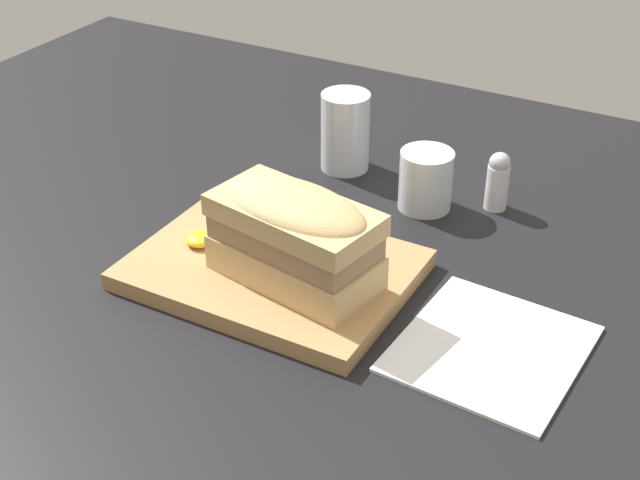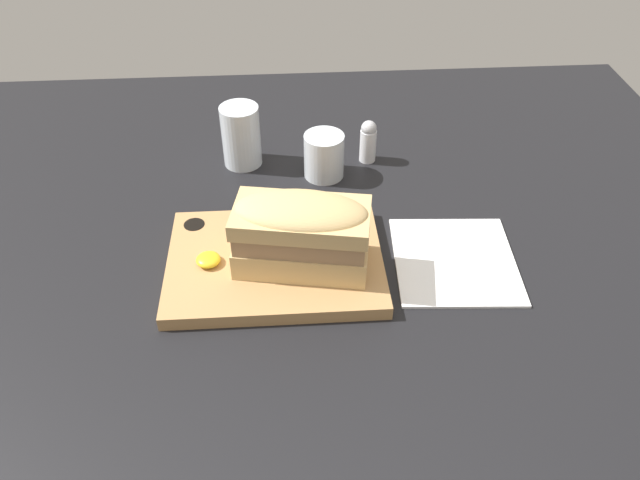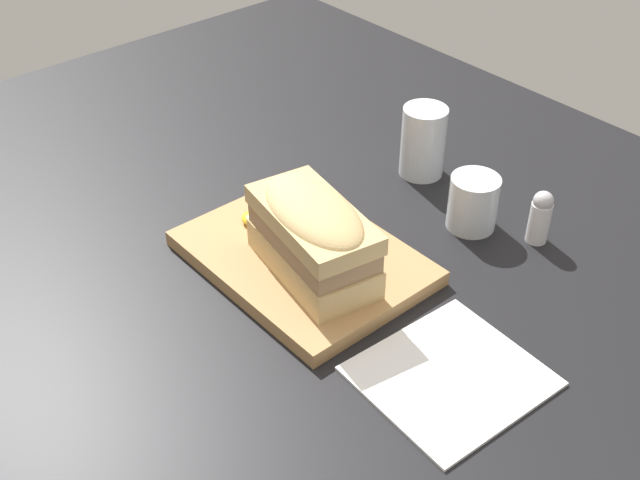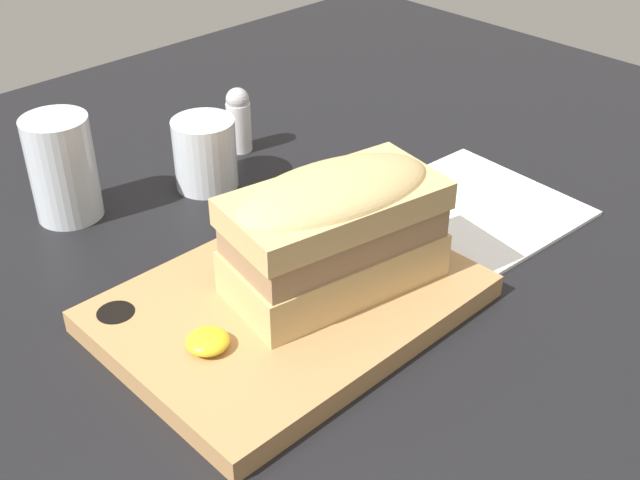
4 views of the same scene
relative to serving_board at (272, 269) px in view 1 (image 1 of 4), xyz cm
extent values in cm
cube|color=black|center=(-0.47, 2.56, -2.01)|extent=(149.70, 117.46, 2.00)
cube|color=tan|center=(0.08, -0.06, 0.00)|extent=(29.63, 21.82, 2.00)
cylinder|color=black|center=(-11.68, 7.80, 0.55)|extent=(3.06, 3.06, 1.00)
cube|color=tan|center=(3.82, -1.49, 2.96)|extent=(18.97, 11.90, 3.93)
cube|color=#9E7A56|center=(3.82, -1.49, 6.25)|extent=(18.21, 11.42, 2.65)
cube|color=tan|center=(3.82, -1.49, 8.75)|extent=(18.97, 11.90, 2.36)
ellipsoid|color=tan|center=(3.82, -1.49, 9.73)|extent=(18.59, 11.66, 3.54)
ellipsoid|color=gold|center=(-8.94, -0.83, 1.67)|extent=(3.34, 3.34, 1.33)
cylinder|color=silver|center=(-5.13, 27.01, 4.28)|extent=(6.49, 6.49, 10.57)
cylinder|color=silver|center=(-5.13, 27.01, 1.57)|extent=(5.71, 5.71, 4.76)
cylinder|color=silver|center=(8.48, 22.35, 2.75)|extent=(6.62, 6.62, 7.52)
cylinder|color=#470A14|center=(8.48, 22.35, 1.55)|extent=(5.96, 5.96, 4.71)
cube|color=white|center=(25.42, -0.53, -0.81)|extent=(17.98, 19.34, 0.40)
cylinder|color=white|center=(16.30, 26.41, 1.87)|extent=(2.80, 2.80, 5.75)
sphere|color=#B7B7BC|center=(16.30, 26.41, 5.23)|extent=(2.66, 2.66, 2.66)
camera|label=1|loc=(43.78, -68.30, 54.65)|focal=50.00mm
camera|label=2|loc=(2.06, -64.50, 58.42)|focal=35.00mm
camera|label=3|loc=(61.48, -50.19, 62.91)|focal=45.00mm
camera|label=4|loc=(-34.98, -40.00, 41.19)|focal=45.00mm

